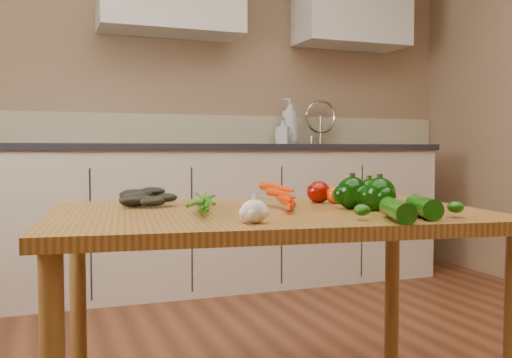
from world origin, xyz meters
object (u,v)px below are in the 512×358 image
object	(u,v)px
pepper_b	(369,193)
tomato_a	(319,192)
soap_bottle_b	(283,131)
leafy_greens	(151,192)
table	(269,235)
soap_bottle_c	(284,131)
garlic_bulb	(254,211)
tomato_c	(367,195)
zucchini_b	(397,210)
carrot_bunch	(258,199)
pepper_a	(352,193)
tomato_b	(335,195)
zucchini_a	(424,207)
soap_bottle_a	(290,121)
pepper_c	(380,195)

from	to	relation	value
pepper_b	tomato_a	bearing A→B (deg)	123.98
soap_bottle_b	leafy_greens	bearing A→B (deg)	-84.77
table	pepper_b	world-z (taller)	pepper_b
soap_bottle_c	garlic_bulb	xyz separation A→B (m)	(-1.06, -2.29, -0.28)
soap_bottle_b	tomato_c	world-z (taller)	soap_bottle_b
soap_bottle_c	garlic_bulb	bearing A→B (deg)	-76.88
leafy_greens	zucchini_b	size ratio (longest dim) A/B	1.00
carrot_bunch	tomato_a	world-z (taller)	tomato_a
garlic_bulb	pepper_a	distance (m)	0.45
table	soap_bottle_b	bearing A→B (deg)	73.08
tomato_c	soap_bottle_b	bearing A→B (deg)	75.09
leafy_greens	tomato_b	size ratio (longest dim) A/B	2.88
soap_bottle_c	pepper_a	distance (m)	2.20
table	tomato_c	distance (m)	0.41
soap_bottle_c	zucchini_b	bearing A→B (deg)	-68.44
leafy_greens	soap_bottle_c	bearing A→B (deg)	55.34
pepper_a	tomato_b	xyz separation A→B (m)	(0.03, 0.17, -0.02)
carrot_bunch	pepper_b	xyz separation A→B (m)	(0.37, -0.02, 0.01)
zucchini_a	leafy_greens	bearing A→B (deg)	138.24
pepper_a	zucchini_b	size ratio (longest dim) A/B	0.53
pepper_a	leafy_greens	bearing A→B (deg)	151.72
soap_bottle_a	zucchini_b	bearing A→B (deg)	22.86
soap_bottle_a	tomato_b	bearing A→B (deg)	20.79
soap_bottle_a	pepper_a	distance (m)	2.22
tomato_b	tomato_c	size ratio (longest dim) A/B	1.02
leafy_greens	tomato_c	xyz separation A→B (m)	(0.70, -0.17, -0.02)
pepper_b	soap_bottle_b	bearing A→B (deg)	74.51
soap_bottle_c	tomato_b	world-z (taller)	soap_bottle_c
soap_bottle_c	pepper_b	xyz separation A→B (m)	(-0.57, -2.02, -0.26)
soap_bottle_c	soap_bottle_a	bearing A→B (deg)	43.68
soap_bottle_a	leafy_greens	xyz separation A→B (m)	(-1.27, -1.78, -0.33)
leafy_greens	pepper_a	size ratio (longest dim) A/B	1.89
carrot_bunch	leafy_greens	distance (m)	0.36
soap_bottle_b	pepper_c	distance (m)	2.21
pepper_a	pepper_c	size ratio (longest dim) A/B	1.00
pepper_a	pepper_b	size ratio (longest dim) A/B	1.14
soap_bottle_c	garlic_bulb	world-z (taller)	soap_bottle_c
carrot_bunch	pepper_a	bearing A→B (deg)	-7.88
soap_bottle_c	tomato_c	world-z (taller)	soap_bottle_c
zucchini_a	tomato_a	bearing A→B (deg)	99.49
tomato_a	pepper_a	bearing A→B (deg)	-87.14
pepper_b	tomato_a	xyz separation A→B (m)	(-0.10, 0.15, -0.01)
soap_bottle_a	soap_bottle_b	distance (m)	0.11
soap_bottle_b	leafy_greens	xyz separation A→B (m)	(-1.21, -1.74, -0.26)
leafy_greens	tomato_a	xyz separation A→B (m)	(0.55, -0.10, -0.01)
leafy_greens	tomato_a	distance (m)	0.56
table	tomato_c	xyz separation A→B (m)	(0.38, 0.07, 0.10)
soap_bottle_c	pepper_b	distance (m)	2.12
soap_bottle_a	soap_bottle_c	bearing A→B (deg)	-44.05
tomato_b	tomato_c	xyz separation A→B (m)	(0.10, -0.03, -0.00)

